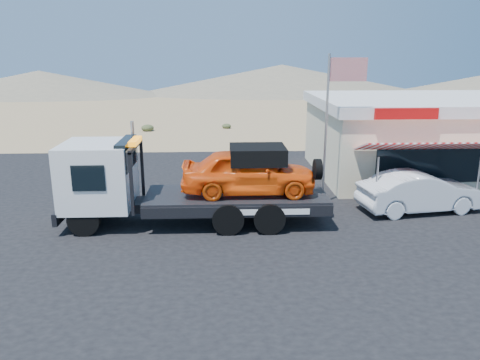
% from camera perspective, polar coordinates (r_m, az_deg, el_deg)
% --- Properties ---
extents(ground, '(120.00, 120.00, 0.00)m').
position_cam_1_polar(ground, '(15.08, -4.14, -8.46)').
color(ground, '#A1885B').
rests_on(ground, ground).
extents(asphalt_lot, '(32.00, 24.00, 0.02)m').
position_cam_1_polar(asphalt_lot, '(17.92, 2.53, -4.45)').
color(asphalt_lot, black).
rests_on(asphalt_lot, ground).
extents(tow_truck, '(9.36, 2.77, 3.13)m').
position_cam_1_polar(tow_truck, '(16.86, -6.35, 0.16)').
color(tow_truck, black).
rests_on(tow_truck, asphalt_lot).
extents(white_sedan, '(4.95, 2.37, 1.56)m').
position_cam_1_polar(white_sedan, '(19.53, 21.07, -1.36)').
color(white_sedan, silver).
rests_on(white_sedan, asphalt_lot).
extents(jerky_store, '(10.40, 9.97, 3.90)m').
position_cam_1_polar(jerky_store, '(25.20, 21.05, 5.02)').
color(jerky_store, beige).
rests_on(jerky_store, asphalt_lot).
extents(flagpole, '(1.55, 0.10, 6.00)m').
position_cam_1_polar(flagpole, '(18.96, 11.22, 8.07)').
color(flagpole, '#99999E').
rests_on(flagpole, asphalt_lot).
extents(distant_hills, '(126.00, 48.00, 4.20)m').
position_cam_1_polar(distant_hills, '(69.81, -11.18, 11.66)').
color(distant_hills, '#726B59').
rests_on(distant_hills, ground).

